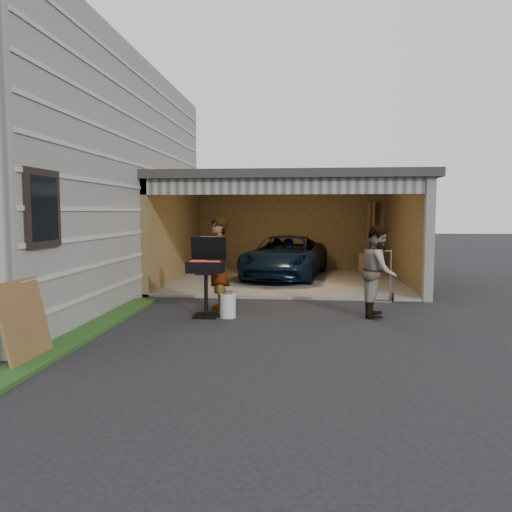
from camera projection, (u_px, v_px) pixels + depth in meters
The scene contains 11 objects.
ground at pixel (226, 337), 7.76m from camera, with size 80.00×80.00×0.00m, color black.
house at pixel (6, 179), 12.06m from camera, with size 7.00×11.00×5.50m, color #474744.
groundcover_strip at pixel (56, 349), 6.98m from camera, with size 0.50×8.00×0.06m, color #193814.
garage at pixel (289, 215), 14.26m from camera, with size 6.80×6.30×2.90m.
minivan at pixel (285, 259), 14.49m from camera, with size 2.00×4.34×1.21m, color black.
woman at pixel (218, 264), 9.91m from camera, with size 0.67×0.44×1.84m, color silver.
man at pixel (379, 271), 9.29m from camera, with size 0.83×0.65×1.71m, color #442A1A.
bbq_grill at pixel (206, 270), 9.25m from camera, with size 0.67×0.59×1.48m.
propane_tank at pixel (228, 306), 9.21m from camera, with size 0.29×0.29×0.44m, color silver.
plywood_panel at pixel (24, 321), 6.46m from camera, with size 0.05×0.97×1.08m, color brown.
hand_truck at pixel (383, 291), 10.91m from camera, with size 0.48×0.39×1.13m.
Camera 1 is at (1.21, -7.54, 1.94)m, focal length 35.00 mm.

